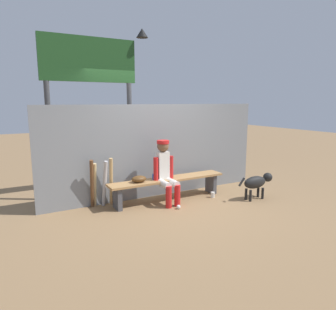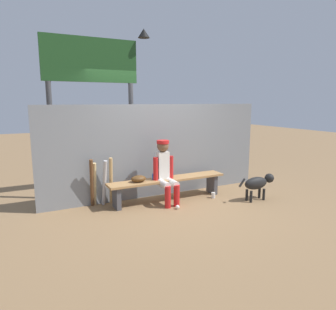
{
  "view_description": "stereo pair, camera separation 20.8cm",
  "coord_description": "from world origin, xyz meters",
  "px_view_note": "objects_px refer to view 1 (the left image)",
  "views": [
    {
      "loc": [
        -2.75,
        -4.95,
        1.89
      ],
      "look_at": [
        0.0,
        0.0,
        0.89
      ],
      "focal_mm": 32.66,
      "sensor_mm": 36.0,
      "label": 1
    },
    {
      "loc": [
        -2.56,
        -5.05,
        1.89
      ],
      "look_at": [
        0.0,
        0.0,
        0.89
      ],
      "focal_mm": 32.66,
      "sensor_mm": 36.0,
      "label": 2
    }
  ],
  "objects_px": {
    "baseball_glove": "(139,179)",
    "dog": "(257,182)",
    "player_seated": "(166,170)",
    "cup_on_ground": "(213,195)",
    "bat_wood_tan": "(111,181)",
    "baseball": "(178,207)",
    "cup_on_bench": "(154,177)",
    "bat_wood_natural": "(95,185)",
    "scoreboard": "(93,78)",
    "bat_wood_dark": "(92,184)",
    "dugout_bench": "(168,183)",
    "bat_aluminum_silver": "(105,184)"
  },
  "relations": [
    {
      "from": "dugout_bench",
      "to": "dog",
      "type": "distance_m",
      "value": 1.73
    },
    {
      "from": "dugout_bench",
      "to": "cup_on_ground",
      "type": "xyz_separation_m",
      "value": [
        0.86,
        -0.28,
        -0.28
      ]
    },
    {
      "from": "baseball_glove",
      "to": "dog",
      "type": "relative_size",
      "value": 0.33
    },
    {
      "from": "baseball_glove",
      "to": "cup_on_bench",
      "type": "bearing_deg",
      "value": 4.54
    },
    {
      "from": "bat_wood_dark",
      "to": "cup_on_bench",
      "type": "relative_size",
      "value": 8.12
    },
    {
      "from": "dugout_bench",
      "to": "bat_wood_tan",
      "type": "distance_m",
      "value": 1.08
    },
    {
      "from": "cup_on_bench",
      "to": "dog",
      "type": "xyz_separation_m",
      "value": [
        1.83,
        -0.79,
        -0.16
      ]
    },
    {
      "from": "dugout_bench",
      "to": "baseball",
      "type": "relative_size",
      "value": 31.68
    },
    {
      "from": "player_seated",
      "to": "scoreboard",
      "type": "bearing_deg",
      "value": 128.37
    },
    {
      "from": "bat_wood_natural",
      "to": "bat_wood_dark",
      "type": "height_order",
      "value": "bat_wood_dark"
    },
    {
      "from": "bat_aluminum_silver",
      "to": "scoreboard",
      "type": "height_order",
      "value": "scoreboard"
    },
    {
      "from": "player_seated",
      "to": "bat_aluminum_silver",
      "type": "height_order",
      "value": "player_seated"
    },
    {
      "from": "cup_on_bench",
      "to": "bat_wood_natural",
      "type": "bearing_deg",
      "value": 165.24
    },
    {
      "from": "bat_wood_tan",
      "to": "bat_wood_natural",
      "type": "bearing_deg",
      "value": 171.92
    },
    {
      "from": "scoreboard",
      "to": "baseball",
      "type": "bearing_deg",
      "value": -58.6
    },
    {
      "from": "bat_wood_tan",
      "to": "baseball",
      "type": "height_order",
      "value": "bat_wood_tan"
    },
    {
      "from": "bat_wood_natural",
      "to": "scoreboard",
      "type": "relative_size",
      "value": 0.25
    },
    {
      "from": "player_seated",
      "to": "cup_on_ground",
      "type": "distance_m",
      "value": 1.14
    },
    {
      "from": "cup_on_ground",
      "to": "dugout_bench",
      "type": "bearing_deg",
      "value": 161.65
    },
    {
      "from": "cup_on_ground",
      "to": "dog",
      "type": "xyz_separation_m",
      "value": [
        0.7,
        -0.48,
        0.28
      ]
    },
    {
      "from": "dugout_bench",
      "to": "bat_wood_dark",
      "type": "xyz_separation_m",
      "value": [
        -1.39,
        0.27,
        0.11
      ]
    },
    {
      "from": "bat_wood_tan",
      "to": "dugout_bench",
      "type": "bearing_deg",
      "value": -14.2
    },
    {
      "from": "cup_on_bench",
      "to": "player_seated",
      "type": "bearing_deg",
      "value": -38.24
    },
    {
      "from": "scoreboard",
      "to": "dog",
      "type": "height_order",
      "value": "scoreboard"
    },
    {
      "from": "baseball_glove",
      "to": "scoreboard",
      "type": "bearing_deg",
      "value": 112.59
    },
    {
      "from": "player_seated",
      "to": "bat_wood_natural",
      "type": "height_order",
      "value": "player_seated"
    },
    {
      "from": "player_seated",
      "to": "scoreboard",
      "type": "height_order",
      "value": "scoreboard"
    },
    {
      "from": "dog",
      "to": "bat_wood_natural",
      "type": "bearing_deg",
      "value": 159.62
    },
    {
      "from": "baseball",
      "to": "scoreboard",
      "type": "height_order",
      "value": "scoreboard"
    },
    {
      "from": "baseball_glove",
      "to": "baseball",
      "type": "xyz_separation_m",
      "value": [
        0.53,
        -0.52,
        -0.46
      ]
    },
    {
      "from": "cup_on_bench",
      "to": "scoreboard",
      "type": "relative_size",
      "value": 0.03
    },
    {
      "from": "bat_wood_natural",
      "to": "baseball_glove",
      "type": "bearing_deg",
      "value": -22.64
    },
    {
      "from": "baseball_glove",
      "to": "dog",
      "type": "xyz_separation_m",
      "value": [
        2.16,
        -0.77,
        -0.16
      ]
    },
    {
      "from": "bat_aluminum_silver",
      "to": "bat_wood_natural",
      "type": "xyz_separation_m",
      "value": [
        -0.16,
        0.08,
        -0.02
      ]
    },
    {
      "from": "baseball_glove",
      "to": "scoreboard",
      "type": "distance_m",
      "value": 2.18
    },
    {
      "from": "baseball",
      "to": "cup_on_ground",
      "type": "xyz_separation_m",
      "value": [
        0.93,
        0.23,
        0.02
      ]
    },
    {
      "from": "cup_on_ground",
      "to": "player_seated",
      "type": "bearing_deg",
      "value": 169.58
    },
    {
      "from": "player_seated",
      "to": "dog",
      "type": "height_order",
      "value": "player_seated"
    },
    {
      "from": "baseball_glove",
      "to": "bat_wood_tan",
      "type": "distance_m",
      "value": 0.51
    },
    {
      "from": "baseball",
      "to": "dog",
      "type": "distance_m",
      "value": 1.67
    },
    {
      "from": "baseball_glove",
      "to": "player_seated",
      "type": "bearing_deg",
      "value": -12.17
    },
    {
      "from": "baseball_glove",
      "to": "bat_aluminum_silver",
      "type": "relative_size",
      "value": 0.32
    },
    {
      "from": "bat_wood_tan",
      "to": "baseball",
      "type": "relative_size",
      "value": 12.01
    },
    {
      "from": "baseball_glove",
      "to": "bat_wood_dark",
      "type": "height_order",
      "value": "bat_wood_dark"
    },
    {
      "from": "baseball_glove",
      "to": "dog",
      "type": "bearing_deg",
      "value": -19.6
    },
    {
      "from": "bat_aluminum_silver",
      "to": "baseball",
      "type": "bearing_deg",
      "value": -34.11
    },
    {
      "from": "bat_wood_tan",
      "to": "bat_wood_natural",
      "type": "height_order",
      "value": "bat_wood_tan"
    },
    {
      "from": "dugout_bench",
      "to": "cup_on_ground",
      "type": "distance_m",
      "value": 0.95
    },
    {
      "from": "cup_on_ground",
      "to": "scoreboard",
      "type": "relative_size",
      "value": 0.03
    },
    {
      "from": "player_seated",
      "to": "bat_wood_natural",
      "type": "xyz_separation_m",
      "value": [
        -1.23,
        0.41,
        -0.22
      ]
    }
  ]
}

